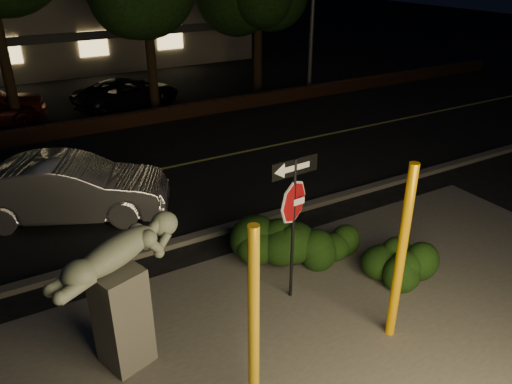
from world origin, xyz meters
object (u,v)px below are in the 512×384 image
(signpost, at_px, (294,203))
(silver_sedan, at_px, (69,189))
(yellow_pole_left, at_px, (254,327))
(parked_car_dark, at_px, (128,93))
(sculpture, at_px, (120,286))
(yellow_pole_right, at_px, (401,256))

(signpost, distance_m, silver_sedan, 5.96)
(yellow_pole_left, height_order, parked_car_dark, yellow_pole_left)
(yellow_pole_left, height_order, sculpture, yellow_pole_left)
(parked_car_dark, bearing_deg, sculpture, 146.94)
(yellow_pole_left, bearing_deg, yellow_pole_right, 4.37)
(yellow_pole_right, height_order, signpost, yellow_pole_right)
(yellow_pole_left, relative_size, parked_car_dark, 0.69)
(yellow_pole_right, relative_size, sculpture, 1.37)
(yellow_pole_left, xyz_separation_m, signpost, (1.84, 1.85, 0.46))
(yellow_pole_right, xyz_separation_m, signpost, (-0.87, 1.65, 0.40))
(signpost, bearing_deg, parked_car_dark, 81.30)
(sculpture, height_order, silver_sedan, sculpture)
(sculpture, bearing_deg, yellow_pole_right, -40.07)
(yellow_pole_right, bearing_deg, parked_car_dark, 88.94)
(sculpture, bearing_deg, signpost, -16.84)
(yellow_pole_left, height_order, silver_sedan, yellow_pole_left)
(silver_sedan, height_order, parked_car_dark, silver_sedan)
(silver_sedan, bearing_deg, parked_car_dark, -1.30)
(yellow_pole_left, relative_size, yellow_pole_right, 0.96)
(signpost, bearing_deg, yellow_pole_left, -138.57)
(yellow_pole_left, xyz_separation_m, parked_car_dark, (2.99, 15.37, -0.88))
(sculpture, relative_size, parked_car_dark, 0.53)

